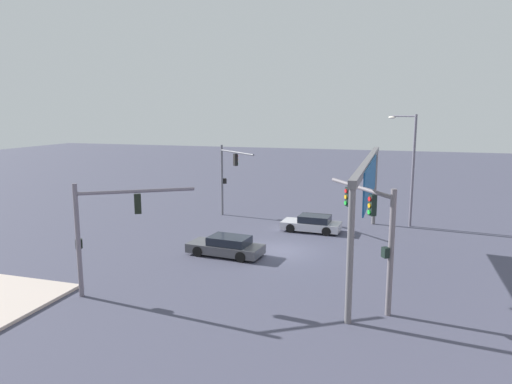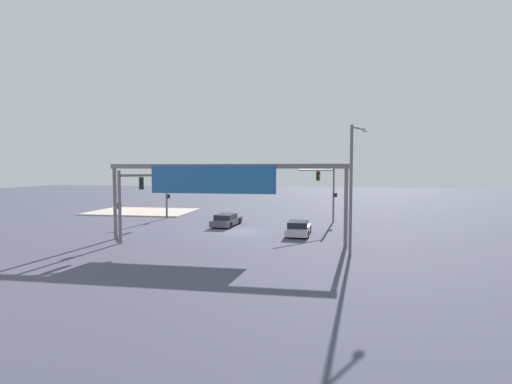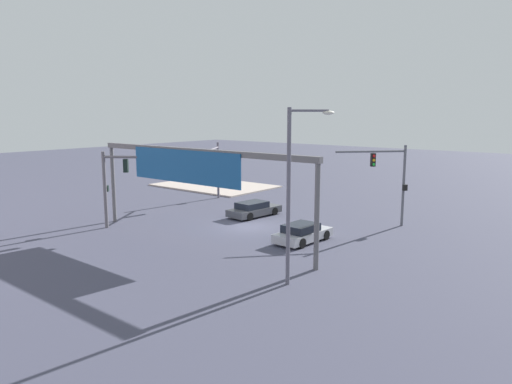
{
  "view_description": "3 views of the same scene",
  "coord_description": "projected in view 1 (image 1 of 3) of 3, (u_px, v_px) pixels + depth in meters",
  "views": [
    {
      "loc": [
        27.51,
        6.99,
        8.69
      ],
      "look_at": [
        -0.82,
        -1.79,
        3.54
      ],
      "focal_mm": 32.68,
      "sensor_mm": 36.0,
      "label": 1
    },
    {
      "loc": [
        -6.98,
        32.89,
        5.7
      ],
      "look_at": [
        -2.0,
        2.65,
        3.74
      ],
      "focal_mm": 26.29,
      "sensor_mm": 36.0,
      "label": 2
    },
    {
      "loc": [
        -21.8,
        26.05,
        8.23
      ],
      "look_at": [
        1.24,
        -2.35,
        2.11
      ],
      "focal_mm": 33.29,
      "sensor_mm": 36.0,
      "label": 3
    }
  ],
  "objects": [
    {
      "name": "traffic_signal_near_corner",
      "position": [
        374.0,
        222.0,
        20.77
      ],
      "size": [
        5.0,
        3.33,
        5.53
      ],
      "rotation": [
        0.0,
        0.0,
        -2.54
      ],
      "color": "#605B61",
      "rests_on": "ground"
    },
    {
      "name": "sedan_car_waiting_far",
      "position": [
        312.0,
        224.0,
        34.09
      ],
      "size": [
        2.11,
        4.34,
        1.21
      ],
      "rotation": [
        0.0,
        0.0,
        -1.62
      ],
      "color": "#B5B5BD",
      "rests_on": "ground"
    },
    {
      "name": "traffic_signal_cross_street",
      "position": [
        228.0,
        170.0,
        38.07
      ],
      "size": [
        3.91,
        4.03,
        5.95
      ],
      "rotation": [
        0.0,
        0.0,
        0.84
      ],
      "color": "#5A5B63",
      "rests_on": "ground"
    },
    {
      "name": "overhead_sign_gantry",
      "position": [
        369.0,
        178.0,
        26.73
      ],
      "size": [
        18.45,
        0.43,
        6.02
      ],
      "color": "#5C5B5E",
      "rests_on": "ground"
    },
    {
      "name": "streetlamp_curved_arm",
      "position": [
        410.0,
        163.0,
        35.02
      ],
      "size": [
        1.42,
        2.16,
        8.48
      ],
      "rotation": [
        0.0,
        0.0,
        -2.11
      ],
      "color": "#5C5A68",
      "rests_on": "ground"
    },
    {
      "name": "sedan_car_approaching",
      "position": [
        227.0,
        246.0,
        28.39
      ],
      "size": [
        2.29,
        4.75,
        1.21
      ],
      "rotation": [
        0.0,
        0.0,
        -1.66
      ],
      "color": "#46464C",
      "rests_on": "ground"
    },
    {
      "name": "ground_plane",
      "position": [
        279.0,
        251.0,
        29.42
      ],
      "size": [
        162.59,
        162.59,
        0.0
      ],
      "primitive_type": "plane",
      "color": "#404154"
    },
    {
      "name": "traffic_signal_opposite_side",
      "position": [
        104.0,
        221.0,
        21.91
      ],
      "size": [
        3.14,
        4.99,
        5.44
      ],
      "rotation": [
        0.0,
        0.0,
        2.14
      ],
      "color": "slate",
      "rests_on": "ground"
    }
  ]
}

